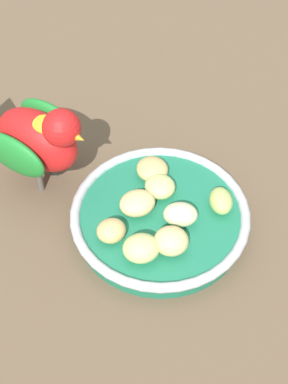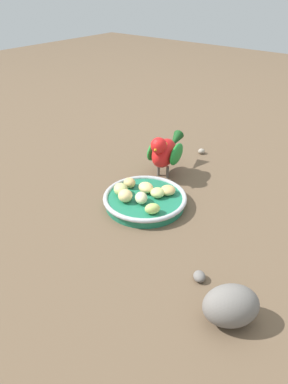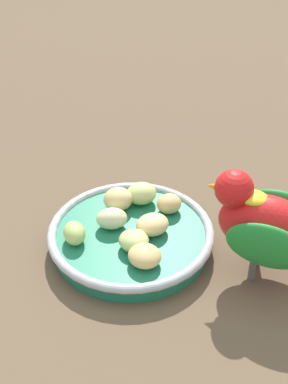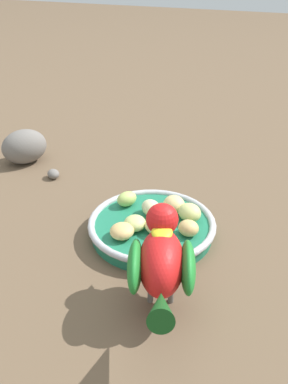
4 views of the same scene
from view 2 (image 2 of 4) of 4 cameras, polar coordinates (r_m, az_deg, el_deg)
name	(u,v)px [view 2 (image 2 of 4)]	position (r m, az deg, el deg)	size (l,w,h in m)	color
ground_plane	(146,199)	(0.85, 0.30, -1.16)	(4.00, 4.00, 0.00)	brown
feeding_bowl	(145,200)	(0.82, 0.15, -1.25)	(0.20, 0.20, 0.03)	#1E7251
apple_piece_0	(129,183)	(0.86, -2.36, 1.51)	(0.03, 0.03, 0.02)	tan
apple_piece_1	(141,198)	(0.80, -0.45, -0.96)	(0.04, 0.03, 0.02)	beige
apple_piece_2	(121,189)	(0.83, -3.78, 0.45)	(0.04, 0.03, 0.03)	#C6D17A
apple_piece_3	(145,188)	(0.83, 0.20, 0.68)	(0.04, 0.03, 0.02)	#E5C67F
apple_piece_4	(168,190)	(0.83, 3.88, 0.30)	(0.04, 0.04, 0.02)	tan
apple_piece_5	(156,193)	(0.82, 2.00, -0.24)	(0.03, 0.03, 0.02)	#C6D17A
apple_piece_6	(152,209)	(0.76, 1.37, -2.70)	(0.03, 0.02, 0.02)	#B2CC66
apple_piece_7	(125,196)	(0.80, -3.04, -0.60)	(0.04, 0.03, 0.03)	#E5C67F
parrot	(165,151)	(0.92, 3.36, 6.62)	(0.18, 0.10, 0.12)	#59544C
rock_large	(231,306)	(0.58, 13.83, -17.38)	(0.09, 0.06, 0.07)	slate
pebble_0	(199,276)	(0.65, 8.92, -13.30)	(0.03, 0.02, 0.02)	slate
pebble_1	(201,151)	(1.09, 9.25, 6.52)	(0.02, 0.02, 0.02)	gray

